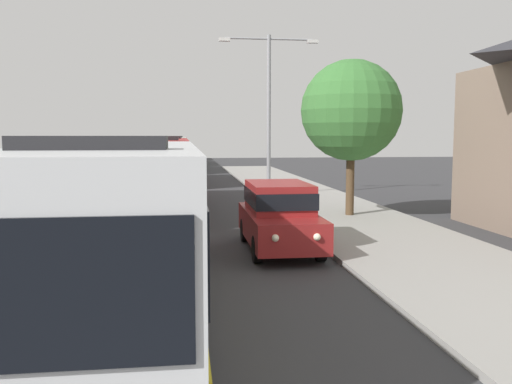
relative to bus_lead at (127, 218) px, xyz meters
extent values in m
cube|color=silver|center=(0.00, 0.02, 0.01)|extent=(2.50, 12.22, 2.70)
cube|color=black|center=(1.27, 0.02, 0.36)|extent=(0.04, 11.24, 1.00)
cube|color=black|center=(-1.27, 0.02, 0.36)|extent=(0.04, 11.24, 1.00)
cube|color=black|center=(0.00, -6.11, 0.31)|extent=(2.30, 0.04, 1.20)
cube|color=gold|center=(1.28, 0.02, -0.79)|extent=(0.03, 11.61, 0.36)
cube|color=black|center=(0.00, -3.64, 1.44)|extent=(1.75, 0.90, 0.16)
cylinder|color=black|center=(1.10, -3.77, -1.19)|extent=(0.28, 1.00, 1.00)
cylinder|color=black|center=(-1.10, -3.77, -1.19)|extent=(0.28, 1.00, 1.00)
cylinder|color=black|center=(1.10, 3.38, -1.19)|extent=(0.28, 1.00, 1.00)
cylinder|color=black|center=(-1.10, 3.38, -1.19)|extent=(0.28, 1.00, 1.00)
cube|color=maroon|center=(0.00, 13.60, 0.01)|extent=(2.50, 12.07, 2.70)
cube|color=black|center=(1.27, 13.60, 0.36)|extent=(0.04, 11.10, 1.00)
cube|color=black|center=(-1.27, 13.60, 0.36)|extent=(0.04, 11.10, 1.00)
cube|color=black|center=(0.00, 7.55, 0.31)|extent=(2.30, 0.04, 1.20)
cube|color=black|center=(1.28, 13.60, -0.79)|extent=(0.03, 11.46, 0.36)
cube|color=black|center=(0.00, 9.98, 1.44)|extent=(1.75, 0.90, 0.16)
cylinder|color=black|center=(1.10, 9.86, -1.19)|extent=(0.28, 1.00, 1.00)
cylinder|color=black|center=(-1.10, 9.86, -1.19)|extent=(0.28, 1.00, 1.00)
cylinder|color=black|center=(1.10, 16.92, -1.19)|extent=(0.28, 1.00, 1.00)
cylinder|color=black|center=(-1.10, 16.92, -1.19)|extent=(0.28, 1.00, 1.00)
cube|color=maroon|center=(0.00, 27.50, 0.01)|extent=(2.50, 10.99, 2.70)
cube|color=black|center=(1.27, 27.50, 0.36)|extent=(0.04, 10.11, 1.00)
cube|color=black|center=(-1.27, 27.50, 0.36)|extent=(0.04, 10.11, 1.00)
cube|color=black|center=(0.00, 21.99, 0.31)|extent=(2.30, 0.04, 1.20)
cube|color=black|center=(1.28, 27.50, -0.79)|extent=(0.03, 10.44, 0.36)
cube|color=black|center=(0.00, 24.21, 1.44)|extent=(1.75, 0.90, 0.16)
cylinder|color=black|center=(1.10, 24.10, -1.19)|extent=(0.28, 1.00, 1.00)
cylinder|color=black|center=(-1.10, 24.10, -1.19)|extent=(0.28, 1.00, 1.00)
cylinder|color=black|center=(1.10, 30.52, -1.19)|extent=(0.28, 1.00, 1.00)
cylinder|color=black|center=(-1.10, 30.52, -1.19)|extent=(0.28, 1.00, 1.00)
cube|color=silver|center=(0.00, 40.04, 0.01)|extent=(2.50, 10.72, 2.70)
cube|color=black|center=(1.27, 40.04, 0.36)|extent=(0.04, 9.86, 1.00)
cube|color=black|center=(-1.27, 40.04, 0.36)|extent=(0.04, 9.86, 1.00)
cube|color=black|center=(0.00, 34.67, 0.31)|extent=(2.30, 0.04, 1.20)
cube|color=black|center=(1.28, 40.04, -0.79)|extent=(0.03, 10.18, 0.36)
cube|color=black|center=(0.00, 36.83, 1.44)|extent=(1.75, 0.90, 0.16)
cylinder|color=black|center=(1.10, 36.72, -1.19)|extent=(0.28, 1.00, 1.00)
cylinder|color=black|center=(-1.10, 36.72, -1.19)|extent=(0.28, 1.00, 1.00)
cylinder|color=black|center=(1.10, 42.99, -1.19)|extent=(0.28, 1.00, 1.00)
cylinder|color=black|center=(-1.10, 42.99, -1.19)|extent=(0.28, 1.00, 1.00)
cube|color=#33724C|center=(0.00, 52.35, 0.01)|extent=(2.50, 11.78, 2.70)
cube|color=black|center=(1.27, 52.35, 0.36)|extent=(0.04, 10.84, 1.00)
cube|color=black|center=(-1.27, 52.35, 0.36)|extent=(0.04, 10.84, 1.00)
cube|color=black|center=(0.00, 46.44, 0.31)|extent=(2.30, 0.04, 1.20)
cube|color=orange|center=(1.28, 52.35, -0.79)|extent=(0.03, 11.19, 0.36)
cube|color=black|center=(0.00, 48.82, 1.44)|extent=(1.75, 0.90, 0.16)
cylinder|color=black|center=(1.10, 48.70, -1.19)|extent=(0.28, 1.00, 1.00)
cylinder|color=black|center=(-1.10, 48.70, -1.19)|extent=(0.28, 1.00, 1.00)
cylinder|color=black|center=(1.10, 55.59, -1.19)|extent=(0.28, 1.00, 1.00)
cylinder|color=black|center=(-1.10, 55.59, -1.19)|extent=(0.28, 1.00, 1.00)
cube|color=silver|center=(0.00, 65.79, 0.01)|extent=(2.50, 11.70, 2.70)
cube|color=black|center=(1.27, 65.79, 0.36)|extent=(0.04, 10.76, 1.00)
cube|color=black|center=(-1.27, 65.79, 0.36)|extent=(0.04, 10.76, 1.00)
cube|color=black|center=(0.00, 59.92, 0.31)|extent=(2.30, 0.04, 1.20)
cube|color=navy|center=(1.28, 65.79, -0.79)|extent=(0.03, 11.11, 0.36)
cube|color=black|center=(0.00, 62.28, 1.44)|extent=(1.75, 0.90, 0.16)
cylinder|color=black|center=(1.10, 62.16, -1.19)|extent=(0.28, 1.00, 1.00)
cylinder|color=black|center=(-1.10, 62.16, -1.19)|extent=(0.28, 1.00, 1.00)
cylinder|color=black|center=(1.10, 69.00, -1.19)|extent=(0.28, 1.00, 1.00)
cylinder|color=black|center=(-1.10, 69.00, -1.19)|extent=(0.28, 1.00, 1.00)
cube|color=maroon|center=(3.70, 4.66, -0.99)|extent=(1.84, 4.66, 0.80)
cube|color=maroon|center=(3.70, 4.81, -0.19)|extent=(1.62, 2.70, 0.80)
cube|color=black|center=(3.70, 4.81, -0.19)|extent=(1.66, 2.80, 0.44)
sphere|color=#F9EFCC|center=(3.19, 2.31, -0.89)|extent=(0.18, 0.18, 0.18)
sphere|color=#F9EFCC|center=(4.20, 2.31, -0.89)|extent=(0.18, 0.18, 0.18)
cylinder|color=black|center=(2.88, 3.21, -1.34)|extent=(0.22, 0.70, 0.70)
cylinder|color=black|center=(4.52, 3.21, -1.34)|extent=(0.22, 0.70, 0.70)
cylinder|color=black|center=(2.88, 6.10, -1.34)|extent=(0.22, 0.70, 0.70)
cylinder|color=black|center=(4.52, 6.10, -1.34)|extent=(0.22, 0.70, 0.70)
cylinder|color=gray|center=(5.40, 17.72, 2.53)|extent=(0.20, 0.20, 8.15)
cylinder|color=gray|center=(4.27, 17.72, 6.41)|extent=(2.26, 0.10, 0.10)
cube|color=silver|center=(3.14, 17.72, 6.33)|extent=(0.56, 0.28, 0.16)
cylinder|color=gray|center=(6.53, 17.72, 6.41)|extent=(2.26, 0.10, 0.10)
cube|color=silver|center=(7.66, 17.72, 6.33)|extent=(0.56, 0.28, 0.16)
cylinder|color=#4C3823|center=(7.44, 10.22, -0.30)|extent=(0.32, 0.32, 2.49)
sphere|color=#387033|center=(7.44, 10.22, 2.49)|extent=(3.87, 3.87, 3.87)
camera|label=1|loc=(1.08, -10.35, 1.52)|focal=38.55mm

